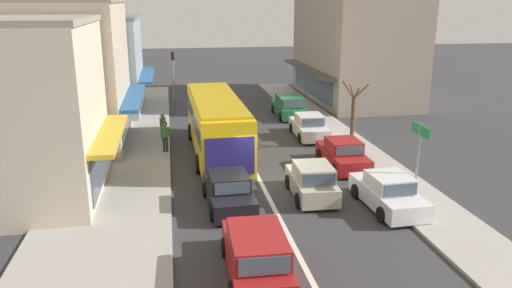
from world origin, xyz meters
TOP-DOWN VIEW (x-y plane):
  - ground_plane at (0.00, 0.00)m, footprint 140.00×140.00m
  - lane_centre_line at (0.00, 4.00)m, footprint 0.20×28.00m
  - sidewalk_left at (-6.80, 6.00)m, footprint 5.20×44.00m
  - kerb_right at (6.20, 6.00)m, footprint 2.80×44.00m
  - shopfront_corner_near at (-10.18, 0.57)m, footprint 7.09×7.44m
  - shopfront_mid_block at (-10.18, 9.15)m, footprint 8.08×9.12m
  - shopfront_far_end at (-10.18, 18.44)m, footprint 8.99×9.23m
  - building_right_far at (11.48, 19.71)m, footprint 8.18×13.77m
  - city_bus at (-1.61, 5.50)m, footprint 2.88×10.90m
  - wagon_queue_gap_filler at (-1.63, -7.48)m, footprint 2.03×4.55m
  - sedan_behind_bus_near at (-1.82, -1.85)m, footprint 2.01×4.26m
  - hatchback_adjacent_lane_trail at (1.87, -1.46)m, footprint 1.94×3.77m
  - parked_sedan_kerb_front at (4.63, -3.14)m, footprint 2.02×4.26m
  - parked_sedan_kerb_second at (4.57, 2.25)m, footprint 1.92×4.21m
  - parked_sedan_kerb_third at (4.44, 8.17)m, footprint 2.01×4.26m
  - parked_wagon_kerb_rear at (4.51, 13.95)m, footprint 1.98×4.52m
  - traffic_light_downstreet at (-3.71, 21.02)m, footprint 0.33×0.24m
  - directional_road_sign at (5.79, -3.20)m, footprint 0.10×1.40m
  - street_tree_right at (6.28, 5.54)m, footprint 1.63×1.52m
  - pedestrian_with_handbag_near at (-4.55, 8.50)m, footprint 0.43×0.64m
  - pedestrian_browsing_midblock at (-4.42, 6.03)m, footprint 0.50×0.37m

SIDE VIEW (x-z plane):
  - ground_plane at x=0.00m, z-range 0.00..0.00m
  - lane_centre_line at x=0.00m, z-range 0.00..0.01m
  - kerb_right at x=6.20m, z-range 0.00..0.12m
  - sidewalk_left at x=-6.80m, z-range 0.00..0.14m
  - sedan_behind_bus_near at x=-1.82m, z-range -0.07..1.40m
  - parked_sedan_kerb_front at x=4.63m, z-range -0.07..1.40m
  - parked_sedan_kerb_second at x=4.57m, z-range -0.07..1.40m
  - parked_sedan_kerb_third at x=4.44m, z-range -0.07..1.40m
  - hatchback_adjacent_lane_trail at x=1.87m, z-range -0.06..1.48m
  - wagon_queue_gap_filler at x=-1.63m, z-range -0.04..1.53m
  - parked_wagon_kerb_rear at x=4.51m, z-range -0.04..1.53m
  - pedestrian_browsing_midblock at x=-4.42m, z-range 0.25..1.88m
  - pedestrian_with_handbag_near at x=-4.55m, z-range 0.25..1.88m
  - street_tree_right at x=6.28m, z-range -0.14..3.81m
  - city_bus at x=-1.61m, z-range 0.27..3.49m
  - directional_road_sign at x=5.79m, z-range 0.88..4.48m
  - traffic_light_downstreet at x=-3.71m, z-range 0.75..4.95m
  - shopfront_far_end at x=-10.18m, z-range 0.00..7.16m
  - shopfront_corner_near at x=-10.18m, z-range -0.01..7.64m
  - shopfront_mid_block at x=-10.18m, z-range -0.01..8.40m
  - building_right_far at x=11.48m, z-range -0.01..9.23m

